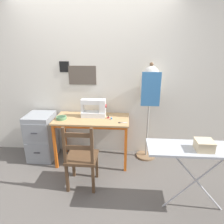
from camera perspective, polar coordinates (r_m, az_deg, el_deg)
ground_plane at (r=3.22m, az=-6.22°, el=-16.27°), size 14.00×14.00×0.00m
wall_back at (r=3.29m, az=-5.11°, el=8.90°), size 10.00×0.07×2.55m
sewing_table at (r=3.12m, az=-5.80°, el=-3.48°), size 1.15×0.56×0.76m
sewing_machine at (r=3.12m, az=-4.92°, el=0.95°), size 0.39×0.16×0.31m
fabric_bowl at (r=3.14m, az=-14.27°, el=-1.61°), size 0.15×0.15×0.04m
scissors at (r=2.91m, az=2.65°, el=-3.08°), size 0.13×0.05×0.01m
thread_spool_near_machine at (r=3.08m, az=-1.07°, el=-1.50°), size 0.04×0.04×0.03m
thread_spool_mid_table at (r=3.04m, az=-0.18°, el=-1.83°), size 0.03×0.03×0.03m
wooden_chair at (r=2.71m, az=-8.74°, el=-12.85°), size 0.40×0.38×0.92m
filing_cabinet at (r=3.54m, az=-19.45°, el=-6.61°), size 0.41×0.47×0.77m
dress_form at (r=3.14m, az=10.76°, el=5.94°), size 0.33×0.32×1.59m
ironing_board at (r=2.36m, az=24.07°, el=-10.24°), size 1.14×0.36×0.82m
storage_box at (r=2.28m, az=24.83°, el=-8.62°), size 0.18×0.17×0.11m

